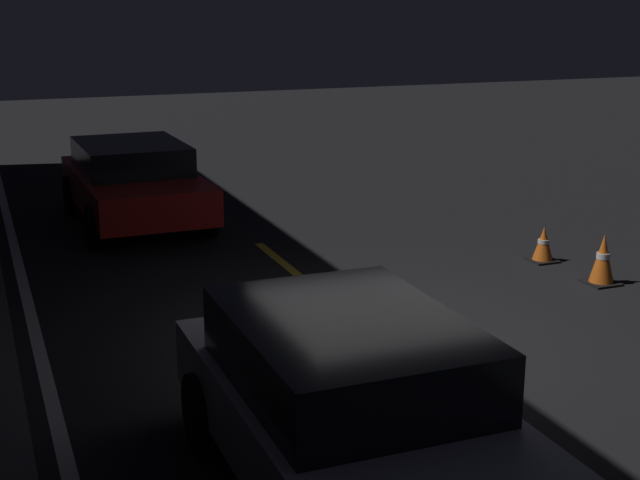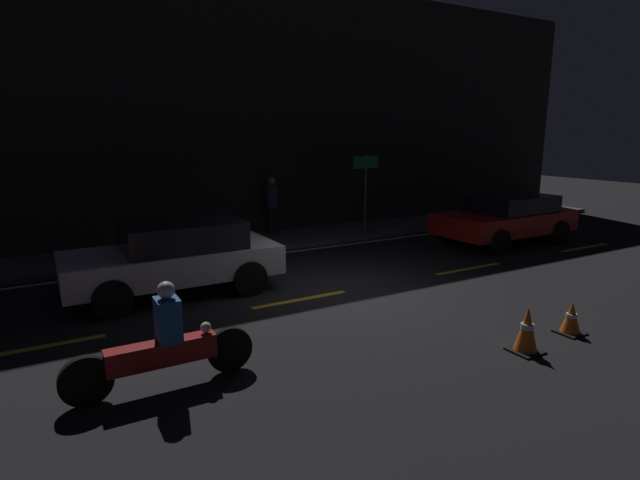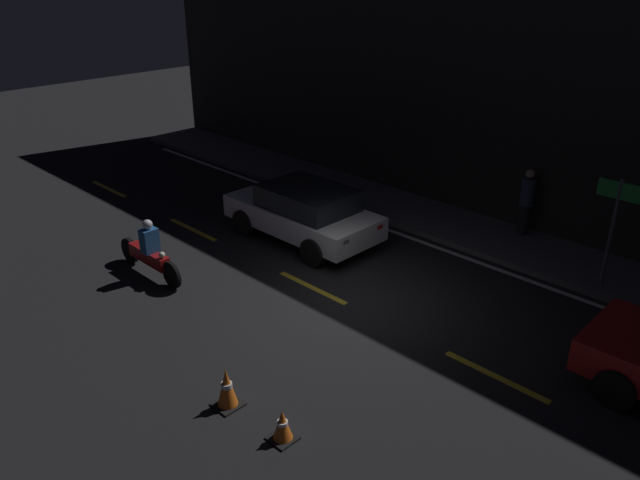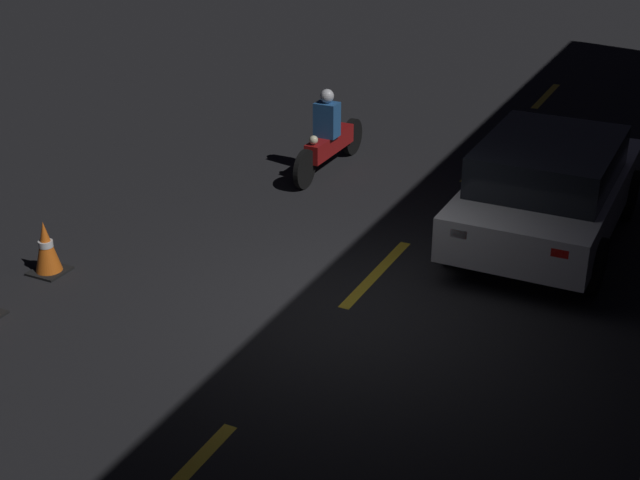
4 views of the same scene
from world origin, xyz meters
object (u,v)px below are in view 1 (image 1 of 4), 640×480
Objects in this scene: traffic_cone_near at (603,260)px; traffic_cone_mid at (543,244)px; taxi_red at (134,180)px; sedan_white at (354,407)px.

traffic_cone_near is 1.32× the size of traffic_cone_mid.
taxi_red is at bearing 48.69° from traffic_cone_mid.
traffic_cone_mid is (4.95, -5.24, -0.52)m from sedan_white.
traffic_cone_near is (3.74, -5.34, -0.44)m from sedan_white.
sedan_white is at bearing 125.00° from traffic_cone_near.
sedan_white is 5.87× the size of traffic_cone_near.
taxi_red reaches higher than traffic_cone_near.
sedan_white is at bearing 133.35° from traffic_cone_mid.
traffic_cone_mid is at bearing 47.48° from taxi_red.
traffic_cone_near is at bearing -175.16° from traffic_cone_mid.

